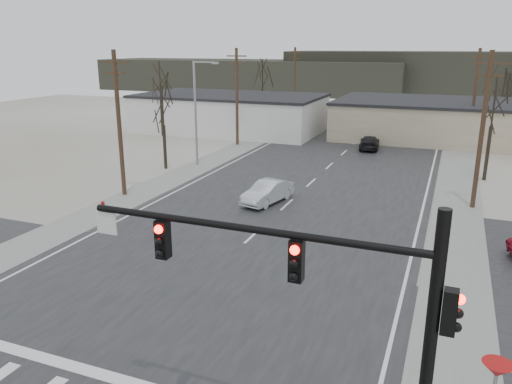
% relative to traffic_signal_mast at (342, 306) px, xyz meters
% --- Properties ---
extents(ground, '(140.00, 140.00, 0.00)m').
position_rel_traffic_signal_mast_xyz_m(ground, '(-7.89, 6.20, -4.67)').
color(ground, silver).
rests_on(ground, ground).
extents(main_road, '(18.00, 110.00, 0.05)m').
position_rel_traffic_signal_mast_xyz_m(main_road, '(-7.89, 21.20, -4.65)').
color(main_road, black).
rests_on(main_road, ground).
extents(cross_road, '(90.00, 10.00, 0.04)m').
position_rel_traffic_signal_mast_xyz_m(cross_road, '(-7.89, 6.20, -4.65)').
color(cross_road, black).
rests_on(cross_road, ground).
extents(sidewalk_left, '(3.00, 90.00, 0.06)m').
position_rel_traffic_signal_mast_xyz_m(sidewalk_left, '(-18.49, 26.20, -4.64)').
color(sidewalk_left, gray).
rests_on(sidewalk_left, ground).
extents(sidewalk_right, '(3.00, 90.00, 0.06)m').
position_rel_traffic_signal_mast_xyz_m(sidewalk_right, '(2.71, 26.20, -4.64)').
color(sidewalk_right, gray).
rests_on(sidewalk_right, ground).
extents(traffic_signal_mast, '(8.95, 0.43, 7.20)m').
position_rel_traffic_signal_mast_xyz_m(traffic_signal_mast, '(0.00, 0.00, 0.00)').
color(traffic_signal_mast, black).
rests_on(traffic_signal_mast, ground).
extents(fire_hydrant, '(0.24, 0.24, 0.87)m').
position_rel_traffic_signal_mast_xyz_m(fire_hydrant, '(-18.09, 14.20, -4.22)').
color(fire_hydrant, '#A50C0C').
rests_on(fire_hydrant, ground).
extents(yield_sign, '(0.80, 0.80, 2.35)m').
position_rel_traffic_signal_mast_xyz_m(yield_sign, '(3.61, 2.70, -2.61)').
color(yield_sign, gray).
rests_on(yield_sign, ground).
extents(building_left_far, '(22.30, 12.30, 4.50)m').
position_rel_traffic_signal_mast_xyz_m(building_left_far, '(-23.89, 46.20, -2.42)').
color(building_left_far, silver).
rests_on(building_left_far, ground).
extents(building_right_far, '(26.30, 14.30, 4.30)m').
position_rel_traffic_signal_mast_xyz_m(building_right_far, '(2.11, 50.20, -2.52)').
color(building_right_far, '#C1AF94').
rests_on(building_right_far, ground).
extents(upole_left_b, '(2.20, 0.30, 10.00)m').
position_rel_traffic_signal_mast_xyz_m(upole_left_b, '(-19.39, 18.20, 0.55)').
color(upole_left_b, '#4B2F22').
rests_on(upole_left_b, ground).
extents(upole_left_c, '(2.20, 0.30, 10.00)m').
position_rel_traffic_signal_mast_xyz_m(upole_left_c, '(-19.39, 38.20, 0.55)').
color(upole_left_c, '#4B2F22').
rests_on(upole_left_c, ground).
extents(upole_left_d, '(2.20, 0.30, 10.00)m').
position_rel_traffic_signal_mast_xyz_m(upole_left_d, '(-19.39, 58.20, 0.55)').
color(upole_left_d, '#4B2F22').
rests_on(upole_left_d, ground).
extents(upole_right_a, '(2.20, 0.30, 10.00)m').
position_rel_traffic_signal_mast_xyz_m(upole_right_a, '(3.61, 24.20, 0.55)').
color(upole_right_a, '#4B2F22').
rests_on(upole_right_a, ground).
extents(upole_right_b, '(2.20, 0.30, 10.00)m').
position_rel_traffic_signal_mast_xyz_m(upole_right_b, '(3.61, 46.20, 0.55)').
color(upole_right_b, '#4B2F22').
rests_on(upole_right_b, ground).
extents(streetlight_main, '(2.40, 0.25, 9.00)m').
position_rel_traffic_signal_mast_xyz_m(streetlight_main, '(-18.69, 28.20, 0.41)').
color(streetlight_main, gray).
rests_on(streetlight_main, ground).
extents(tree_left_near, '(3.30, 3.30, 7.35)m').
position_rel_traffic_signal_mast_xyz_m(tree_left_near, '(-20.89, 26.20, 0.55)').
color(tree_left_near, '#2B221A').
rests_on(tree_left_near, ground).
extents(tree_right_mid, '(3.74, 3.74, 8.33)m').
position_rel_traffic_signal_mast_xyz_m(tree_right_mid, '(4.61, 32.20, 1.26)').
color(tree_right_mid, '#2B221A').
rests_on(tree_right_mid, ground).
extents(tree_left_far, '(3.96, 3.96, 8.82)m').
position_rel_traffic_signal_mast_xyz_m(tree_left_far, '(-21.89, 52.20, 1.61)').
color(tree_left_far, '#2B221A').
rests_on(tree_left_far, ground).
extents(tree_right_far, '(3.52, 3.52, 7.84)m').
position_rel_traffic_signal_mast_xyz_m(tree_right_far, '(7.11, 58.20, 0.91)').
color(tree_right_far, '#2B221A').
rests_on(tree_right_far, ground).
extents(tree_left_mid, '(3.96, 3.96, 8.82)m').
position_rel_traffic_signal_mast_xyz_m(tree_left_mid, '(-29.89, 40.20, 1.61)').
color(tree_left_mid, '#2B221A').
rests_on(tree_left_mid, ground).
extents(hill_left, '(70.00, 18.00, 7.00)m').
position_rel_traffic_signal_mast_xyz_m(hill_left, '(-42.89, 98.20, -1.17)').
color(hill_left, '#333026').
rests_on(hill_left, ground).
extents(hill_center, '(80.00, 18.00, 9.00)m').
position_rel_traffic_signal_mast_xyz_m(hill_center, '(7.11, 102.20, -0.17)').
color(hill_center, '#333026').
rests_on(hill_center, ground).
extents(sedan_crossing, '(2.55, 4.71, 1.47)m').
position_rel_traffic_signal_mast_xyz_m(sedan_crossing, '(-9.27, 20.20, -3.89)').
color(sedan_crossing, '#AFB3BA').
rests_on(sedan_crossing, main_road).
extents(car_far_a, '(2.39, 4.83, 1.35)m').
position_rel_traffic_signal_mast_xyz_m(car_far_a, '(-5.88, 40.97, -3.95)').
color(car_far_a, black).
rests_on(car_far_a, main_road).
extents(car_far_b, '(2.87, 4.38, 1.39)m').
position_rel_traffic_signal_mast_xyz_m(car_far_b, '(-11.80, 61.80, -3.94)').
color(car_far_b, black).
rests_on(car_far_b, main_road).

